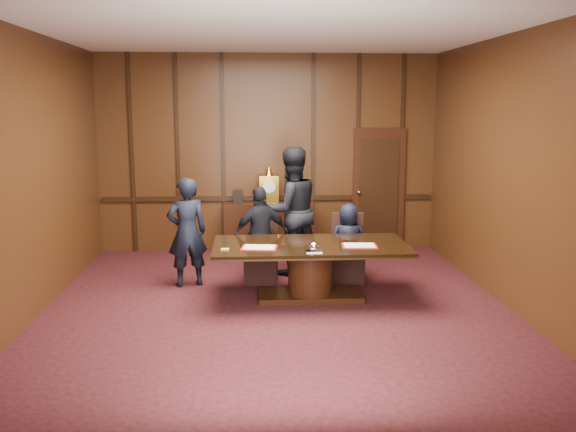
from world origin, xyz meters
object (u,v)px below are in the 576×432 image
object	(u,v)px
sideboard	(269,226)
witness_left	(187,232)
conference_table	(310,262)
signatory_left	(261,235)
witness_right	(291,211)
signatory_right	(349,243)

from	to	relation	value
sideboard	witness_left	distance (m)	2.37
conference_table	signatory_left	size ratio (longest dim) A/B	1.82
witness_left	witness_right	xyz separation A→B (m)	(1.54, 0.58, 0.20)
conference_table	signatory_left	world-z (taller)	signatory_left
witness_right	witness_left	bearing A→B (deg)	-0.75
conference_table	witness_right	bearing A→B (deg)	97.64
sideboard	signatory_right	xyz separation A→B (m)	(1.12, -1.91, 0.10)
sideboard	signatory_left	xyz separation A→B (m)	(-0.18, -1.91, 0.23)
signatory_right	witness_left	xyz separation A→B (m)	(-2.37, -0.08, 0.20)
witness_right	signatory_left	bearing A→B (deg)	25.38
signatory_right	witness_right	bearing A→B (deg)	-26.74
sideboard	witness_left	xyz separation A→B (m)	(-1.25, -1.99, 0.31)
sideboard	signatory_left	bearing A→B (deg)	-95.46
signatory_right	witness_right	size ratio (longest dim) A/B	0.60
witness_left	sideboard	bearing A→B (deg)	-138.78
signatory_right	witness_left	distance (m)	2.38
sideboard	witness_left	size ratio (longest dim) A/B	1.01
sideboard	signatory_right	world-z (taller)	sideboard
conference_table	witness_left	size ratio (longest dim) A/B	1.65
witness_left	conference_table	bearing A→B (deg)	140.47
sideboard	witness_right	distance (m)	1.52
witness_left	witness_right	distance (m)	1.66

